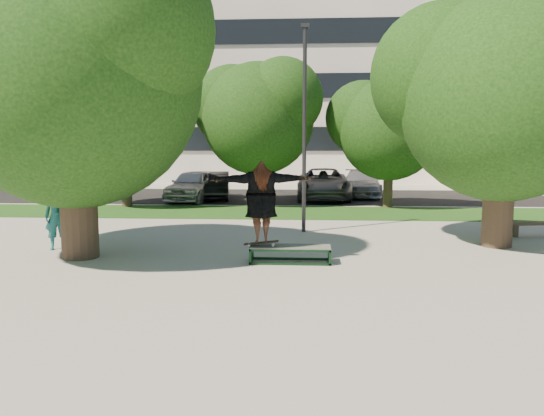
# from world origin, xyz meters

# --- Properties ---
(ground) EXTENTS (120.00, 120.00, 0.00)m
(ground) POSITION_xyz_m (0.00, 0.00, 0.00)
(ground) COLOR #A19D94
(ground) RESTS_ON ground
(grass_strip) EXTENTS (30.00, 4.00, 0.02)m
(grass_strip) POSITION_xyz_m (1.00, 9.50, 0.01)
(grass_strip) COLOR #1D4313
(grass_strip) RESTS_ON ground
(asphalt_strip) EXTENTS (40.00, 8.00, 0.01)m
(asphalt_strip) POSITION_xyz_m (0.00, 16.00, 0.01)
(asphalt_strip) COLOR black
(asphalt_strip) RESTS_ON ground
(tree_left) EXTENTS (6.96, 5.95, 7.12)m
(tree_left) POSITION_xyz_m (-4.29, 1.09, 4.42)
(tree_left) COLOR #38281E
(tree_left) RESTS_ON ground
(tree_right) EXTENTS (6.24, 5.33, 6.51)m
(tree_right) POSITION_xyz_m (5.92, 3.08, 4.09)
(tree_right) COLOR #38281E
(tree_right) RESTS_ON ground
(bg_tree_left) EXTENTS (5.28, 4.51, 5.77)m
(bg_tree_left) POSITION_xyz_m (-6.57, 11.07, 3.73)
(bg_tree_left) COLOR #38281E
(bg_tree_left) RESTS_ON ground
(bg_tree_mid) EXTENTS (5.76, 4.92, 6.24)m
(bg_tree_mid) POSITION_xyz_m (-1.08, 12.08, 4.02)
(bg_tree_mid) COLOR #38281E
(bg_tree_mid) RESTS_ON ground
(bg_tree_right) EXTENTS (5.04, 4.31, 5.43)m
(bg_tree_right) POSITION_xyz_m (4.43, 11.57, 3.49)
(bg_tree_right) COLOR #38281E
(bg_tree_right) RESTS_ON ground
(lamppost) EXTENTS (0.25, 0.15, 6.11)m
(lamppost) POSITION_xyz_m (1.00, 5.00, 3.15)
(lamppost) COLOR #2D2D30
(lamppost) RESTS_ON ground
(office_building) EXTENTS (30.00, 14.12, 16.00)m
(office_building) POSITION_xyz_m (-2.00, 31.98, 8.00)
(office_building) COLOR #B8B2AB
(office_building) RESTS_ON ground
(grind_box) EXTENTS (1.80, 0.60, 0.38)m
(grind_box) POSITION_xyz_m (0.71, 0.77, 0.19)
(grind_box) COLOR #10321A
(grind_box) RESTS_ON ground
(skater_rig) EXTENTS (2.31, 0.97, 1.90)m
(skater_rig) POSITION_xyz_m (0.06, 0.77, 1.36)
(skater_rig) COLOR white
(skater_rig) RESTS_ON grind_box
(bystander) EXTENTS (0.70, 0.57, 1.67)m
(bystander) POSITION_xyz_m (-5.16, 1.90, 0.84)
(bystander) COLOR #1B6568
(bystander) RESTS_ON ground
(car_silver_a) EXTENTS (2.27, 4.51, 1.47)m
(car_silver_a) POSITION_xyz_m (-4.16, 13.50, 0.74)
(car_silver_a) COLOR #B9B9BE
(car_silver_a) RESTS_ON asphalt_strip
(car_dark) EXTENTS (1.91, 4.13, 1.31)m
(car_dark) POSITION_xyz_m (-3.34, 14.43, 0.66)
(car_dark) COLOR black
(car_dark) RESTS_ON asphalt_strip
(car_grey) EXTENTS (2.47, 5.34, 1.48)m
(car_grey) POSITION_xyz_m (1.92, 14.67, 0.74)
(car_grey) COLOR slate
(car_grey) RESTS_ON asphalt_strip
(car_silver_b) EXTENTS (2.19, 4.74, 1.34)m
(car_silver_b) POSITION_xyz_m (3.87, 16.09, 0.67)
(car_silver_b) COLOR #A2A3A7
(car_silver_b) RESTS_ON asphalt_strip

